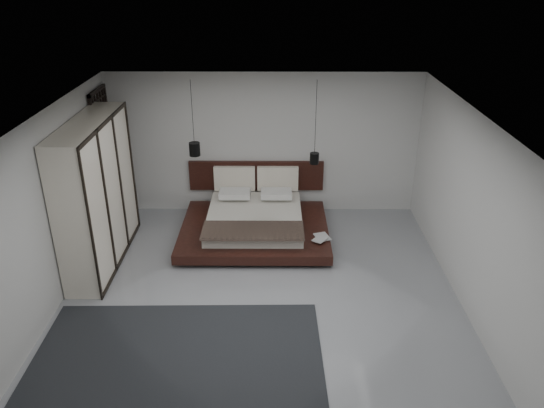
{
  "coord_description": "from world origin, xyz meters",
  "views": [
    {
      "loc": [
        0.21,
        -6.86,
        4.71
      ],
      "look_at": [
        0.16,
        1.2,
        0.95
      ],
      "focal_mm": 35.0,
      "sensor_mm": 36.0,
      "label": 1
    }
  ],
  "objects_px": {
    "pendant_right": "(314,158)",
    "wardrobe": "(97,194)",
    "bed": "(255,220)",
    "pendant_left": "(195,149)",
    "lattice_screen": "(106,158)",
    "rug": "(175,369)"
  },
  "relations": [
    {
      "from": "bed",
      "to": "wardrobe",
      "type": "height_order",
      "value": "wardrobe"
    },
    {
      "from": "pendant_left",
      "to": "pendant_right",
      "type": "relative_size",
      "value": 0.9
    },
    {
      "from": "rug",
      "to": "wardrobe",
      "type": "bearing_deg",
      "value": 121.47
    },
    {
      "from": "bed",
      "to": "pendant_right",
      "type": "height_order",
      "value": "pendant_right"
    },
    {
      "from": "lattice_screen",
      "to": "bed",
      "type": "xyz_separation_m",
      "value": [
        2.79,
        -0.54,
        -1.02
      ]
    },
    {
      "from": "lattice_screen",
      "to": "pendant_left",
      "type": "distance_m",
      "value": 1.71
    },
    {
      "from": "lattice_screen",
      "to": "bed",
      "type": "height_order",
      "value": "lattice_screen"
    },
    {
      "from": "pendant_right",
      "to": "wardrobe",
      "type": "distance_m",
      "value": 3.86
    },
    {
      "from": "pendant_right",
      "to": "wardrobe",
      "type": "height_order",
      "value": "pendant_right"
    },
    {
      "from": "bed",
      "to": "pendant_left",
      "type": "xyz_separation_m",
      "value": [
        -1.1,
        0.41,
        1.25
      ]
    },
    {
      "from": "lattice_screen",
      "to": "wardrobe",
      "type": "relative_size",
      "value": 1.05
    },
    {
      "from": "bed",
      "to": "wardrobe",
      "type": "bearing_deg",
      "value": -160.48
    },
    {
      "from": "pendant_right",
      "to": "wardrobe",
      "type": "bearing_deg",
      "value": -160.18
    },
    {
      "from": "pendant_left",
      "to": "rug",
      "type": "height_order",
      "value": "pendant_left"
    },
    {
      "from": "pendant_left",
      "to": "rug",
      "type": "distance_m",
      "value": 4.31
    },
    {
      "from": "lattice_screen",
      "to": "rug",
      "type": "relative_size",
      "value": 0.7
    },
    {
      "from": "pendant_left",
      "to": "bed",
      "type": "bearing_deg",
      "value": -20.5
    },
    {
      "from": "wardrobe",
      "to": "rug",
      "type": "relative_size",
      "value": 0.66
    },
    {
      "from": "lattice_screen",
      "to": "rug",
      "type": "xyz_separation_m",
      "value": [
        1.91,
        -4.15,
        -1.29
      ]
    },
    {
      "from": "pendant_right",
      "to": "rug",
      "type": "bearing_deg",
      "value": -116.11
    },
    {
      "from": "wardrobe",
      "to": "rug",
      "type": "bearing_deg",
      "value": -58.53
    },
    {
      "from": "bed",
      "to": "rug",
      "type": "height_order",
      "value": "bed"
    }
  ]
}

